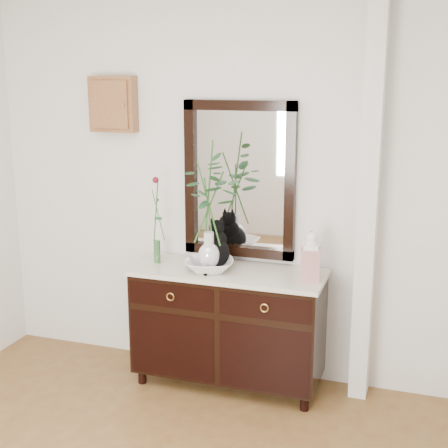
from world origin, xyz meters
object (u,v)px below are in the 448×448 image
(sideboard, at_px, (229,321))
(lotus_bowl, at_px, (209,265))
(cat, at_px, (215,244))
(ginger_jar, at_px, (311,255))

(sideboard, relative_size, lotus_bowl, 3.98)
(sideboard, height_order, cat, cat)
(cat, relative_size, ginger_jar, 0.99)
(sideboard, relative_size, cat, 4.02)
(ginger_jar, bearing_deg, lotus_bowl, -177.50)
(sideboard, distance_m, ginger_jar, 0.79)
(sideboard, distance_m, lotus_bowl, 0.44)
(lotus_bowl, xyz_separation_m, ginger_jar, (0.69, 0.03, 0.13))
(sideboard, height_order, ginger_jar, ginger_jar)
(cat, distance_m, lotus_bowl, 0.16)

